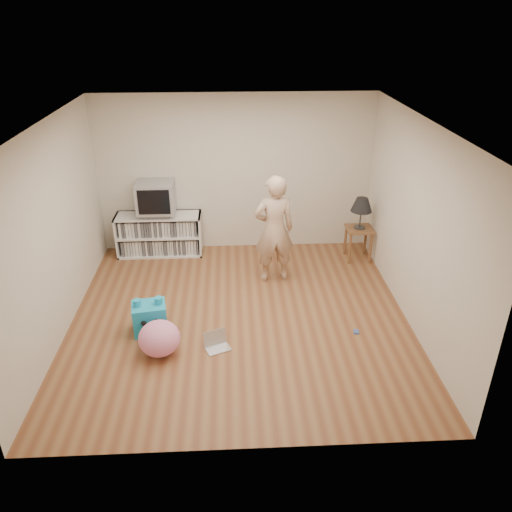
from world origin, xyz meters
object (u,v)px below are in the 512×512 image
Objects in this scene: dvd_deck at (157,213)px; laptop at (216,343)px; plush_blue at (150,317)px; crt_tv at (156,197)px; media_unit at (160,234)px; plush_pink at (159,338)px; side_table at (359,236)px; table_lamp at (362,205)px; person at (274,230)px.

dvd_deck is 1.25× the size of laptop.
laptop is at bearing -34.14° from plush_blue.
plush_blue is (0.13, -2.28, -0.81)m from crt_tv.
media_unit is 2.78m from plush_pink.
table_lamp is at bearing 0.00° from side_table.
dvd_deck is 0.87× the size of table_lamp.
plush_pink is at bearing -83.48° from crt_tv.
laptop is at bearing -69.62° from dvd_deck.
person is (1.83, -0.99, -0.19)m from crt_tv.
side_table is (3.28, -0.37, -0.32)m from dvd_deck.
dvd_deck is 2.81m from plush_pink.
crt_tv is 1.09× the size of side_table.
table_lamp is 1.43× the size of laptop.
person reaches higher than plush_pink.
crt_tv is 2.88m from plush_pink.
laptop is (-2.29, -2.30, -0.36)m from side_table.
media_unit is at bearing 90.00° from crt_tv.
side_table reaches higher than plush_pink.
side_table reaches higher than plush_blue.
plush_pink is (-2.97, -2.38, -0.73)m from table_lamp.
dvd_deck is at bearing 173.57° from side_table.
plush_pink is at bearing 41.04° from person.
dvd_deck is 0.89× the size of plush_pink.
laptop is at bearing -69.73° from media_unit.
side_table is 1.09× the size of plush_pink.
side_table is 1.07× the size of table_lamp.
plush_blue is (-3.15, -1.91, -0.73)m from table_lamp.
crt_tv is at bearing 173.63° from side_table.
media_unit is 0.84× the size of person.
table_lamp is at bearing -6.43° from dvd_deck.
table_lamp is 1.58m from person.
dvd_deck is 0.29m from crt_tv.
table_lamp is (0.00, 0.00, 0.53)m from side_table.
side_table is 1.13× the size of plush_blue.
person is 4.61× the size of laptop.
table_lamp is at bearing 23.00° from laptop.
side_table is 1.53× the size of laptop.
side_table is at bearing 38.69° from plush_pink.
laptop is at bearing -134.95° from table_lamp.
side_table is 3.81m from plush_pink.
person is at bearing 41.13° from laptop.
person is 2.22m from plush_blue.
table_lamp is at bearing 21.43° from plush_blue.
crt_tv is at bearing -36.39° from person.
plush_blue is at bearing -148.77° from table_lamp.
person is at bearing -28.46° from dvd_deck.
plush_blue is 0.97× the size of plush_pink.
plush_blue is at bearing -86.65° from media_unit.
dvd_deck reaches higher than side_table.
laptop is 0.70m from plush_pink.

